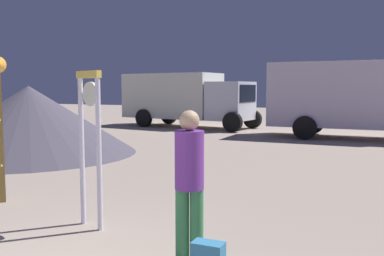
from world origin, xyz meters
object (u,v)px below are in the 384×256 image
box_truck_far (184,97)px  person_near_clock (189,178)px  dome_tent (29,120)px  box_truck_near (357,97)px  standing_clock (90,134)px

box_truck_far → person_near_clock: bearing=-65.1°
box_truck_far → dome_tent: size_ratio=1.14×
box_truck_near → dome_tent: bearing=-137.5°
person_near_clock → dome_tent: (-7.55, 5.25, 0.06)m
person_near_clock → box_truck_far: box_truck_far is taller
standing_clock → person_near_clock: bearing=-16.6°
standing_clock → person_near_clock: standing_clock is taller
standing_clock → person_near_clock: (1.73, -0.52, -0.37)m
box_truck_near → box_truck_far: box_truck_near is taller
box_truck_near → box_truck_far: 8.46m
box_truck_far → dome_tent: 9.92m
person_near_clock → box_truck_near: (1.21, 13.26, 0.68)m
standing_clock → dome_tent: 7.51m
standing_clock → dome_tent: standing_clock is taller
person_near_clock → box_truck_far: 16.71m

